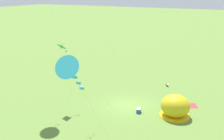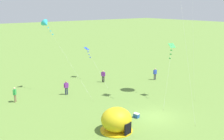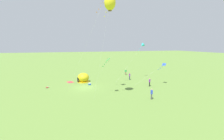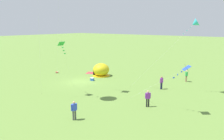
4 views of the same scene
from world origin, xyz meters
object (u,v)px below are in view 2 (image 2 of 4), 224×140
(cooler_box, at_px, (136,115))
(person_strolling, at_px, (155,73))
(person_far_back, at_px, (103,76))
(kite_cyan, at_px, (46,24))
(popup_tent, at_px, (117,120))
(person_watching_sky, at_px, (15,94))
(kite_blue, at_px, (88,51))
(person_near_tent, at_px, (66,87))
(kite_green, at_px, (171,49))

(cooler_box, xyz_separation_m, person_strolling, (11.27, 8.10, 0.74))
(person_far_back, bearing_deg, person_strolling, -28.69)
(kite_cyan, bearing_deg, cooler_box, -78.89)
(popup_tent, relative_size, person_strolling, 1.63)
(person_watching_sky, distance_m, kite_blue, 12.90)
(person_strolling, bearing_deg, person_watching_sky, 169.94)
(person_strolling, height_order, person_near_tent, same)
(person_strolling, xyz_separation_m, person_near_tent, (-13.37, 2.10, 0.00))
(person_strolling, xyz_separation_m, kite_green, (-4.18, -6.17, 4.85))
(person_near_tent, bearing_deg, kite_green, -41.96)
(person_far_back, relative_size, person_near_tent, 1.00)
(kite_green, bearing_deg, person_watching_sky, 147.40)
(popup_tent, relative_size, cooler_box, 4.77)
(person_far_back, distance_m, kite_green, 11.24)
(person_strolling, bearing_deg, person_far_back, 151.31)
(popup_tent, distance_m, person_watching_sky, 13.27)
(kite_blue, bearing_deg, person_far_back, -82.18)
(kite_blue, bearing_deg, kite_green, -77.30)
(kite_blue, bearing_deg, person_near_tent, -142.43)
(person_strolling, bearing_deg, kite_green, -124.14)
(person_far_back, height_order, person_near_tent, same)
(person_far_back, bearing_deg, popup_tent, -121.67)
(kite_cyan, bearing_deg, popup_tent, -92.19)
(popup_tent, height_order, person_near_tent, popup_tent)
(person_far_back, height_order, kite_cyan, kite_cyan)
(person_watching_sky, bearing_deg, kite_blue, 16.29)
(popup_tent, xyz_separation_m, cooler_box, (3.25, 0.95, -0.78))
(popup_tent, height_order, person_strolling, popup_tent)
(popup_tent, relative_size, kite_green, 0.44)
(kite_green, bearing_deg, kite_cyan, 129.77)
(person_strolling, relative_size, person_watching_sky, 1.00)
(cooler_box, relative_size, kite_cyan, 0.07)
(person_watching_sky, distance_m, kite_green, 18.39)
(person_strolling, xyz_separation_m, kite_blue, (-7.13, 6.90, 3.18))
(person_watching_sky, bearing_deg, cooler_box, -55.65)
(cooler_box, xyz_separation_m, kite_green, (7.09, 1.94, 5.59))
(cooler_box, bearing_deg, kite_green, 15.27)
(kite_cyan, xyz_separation_m, kite_blue, (6.83, 1.32, -4.22))
(cooler_box, xyz_separation_m, kite_cyan, (-2.69, 13.69, 8.15))
(person_strolling, xyz_separation_m, person_far_back, (-6.68, 3.66, 0.00))
(person_near_tent, bearing_deg, person_watching_sky, 167.32)
(popup_tent, height_order, kite_cyan, kite_cyan)
(person_far_back, bearing_deg, kite_cyan, 165.16)
(cooler_box, height_order, person_near_tent, person_near_tent)
(person_near_tent, height_order, person_watching_sky, same)
(person_watching_sky, bearing_deg, popup_tent, -69.68)
(popup_tent, height_order, kite_blue, kite_blue)
(cooler_box, bearing_deg, person_strolling, 35.71)
(person_watching_sky, bearing_deg, kite_cyan, 23.00)
(person_strolling, bearing_deg, popup_tent, -148.06)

